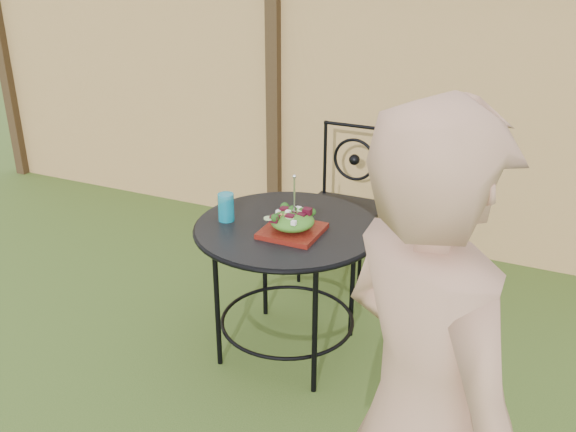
% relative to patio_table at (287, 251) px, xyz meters
% --- Properties ---
extents(fence, '(8.00, 0.12, 1.90)m').
position_rel_patio_table_xyz_m(fence, '(0.51, 1.53, 0.36)').
color(fence, tan).
rests_on(fence, ground).
extents(patio_table, '(0.92, 0.92, 0.72)m').
position_rel_patio_table_xyz_m(patio_table, '(0.00, 0.00, 0.00)').
color(patio_table, black).
rests_on(patio_table, ground).
extents(patio_chair, '(0.46, 0.46, 0.95)m').
position_rel_patio_table_xyz_m(patio_chair, '(-0.04, 0.94, -0.08)').
color(patio_chair, black).
rests_on(patio_chair, ground).
extents(diner, '(0.76, 0.71, 1.74)m').
position_rel_patio_table_xyz_m(diner, '(0.97, -1.27, 0.28)').
color(diner, '#A97961').
rests_on(diner, ground).
extents(salad_plate, '(0.27, 0.27, 0.02)m').
position_rel_patio_table_xyz_m(salad_plate, '(0.06, -0.07, 0.15)').
color(salad_plate, '#4B0B0A').
rests_on(salad_plate, patio_table).
extents(salad, '(0.21, 0.21, 0.08)m').
position_rel_patio_table_xyz_m(salad, '(0.06, -0.07, 0.20)').
color(salad, '#235614').
rests_on(salad, salad_plate).
extents(fork, '(0.01, 0.01, 0.18)m').
position_rel_patio_table_xyz_m(fork, '(0.07, -0.07, 0.33)').
color(fork, silver).
rests_on(fork, salad).
extents(drinking_glass, '(0.08, 0.08, 0.14)m').
position_rel_patio_table_xyz_m(drinking_glass, '(-0.30, -0.07, 0.21)').
color(drinking_glass, '#0D83A0').
rests_on(drinking_glass, patio_table).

